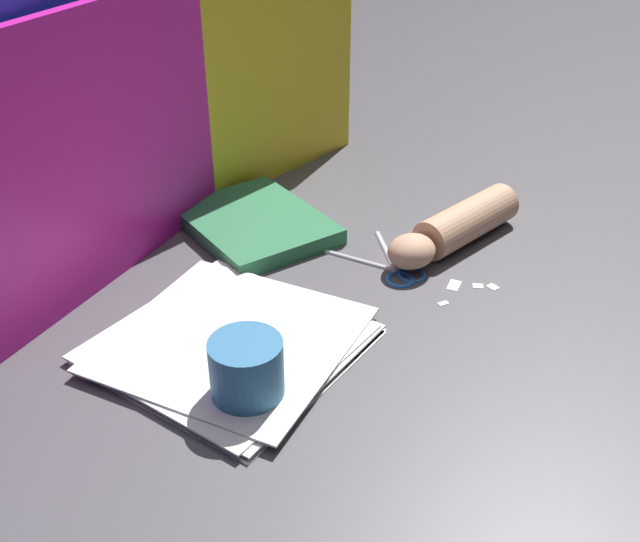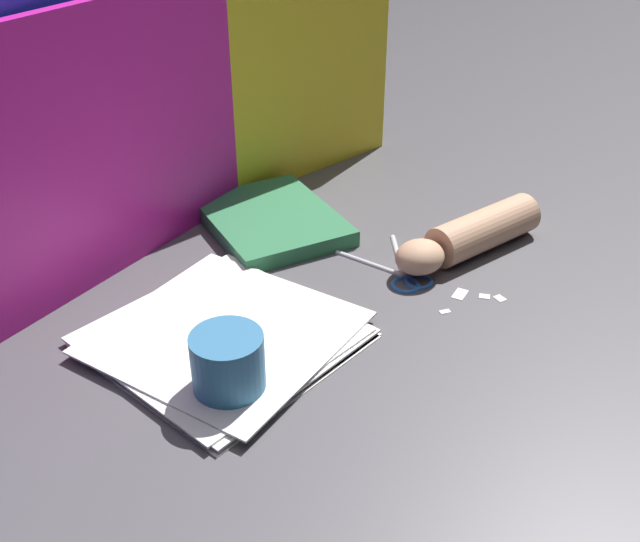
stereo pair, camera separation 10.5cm
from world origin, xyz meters
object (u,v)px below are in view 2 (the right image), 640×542
book_closed (271,220)px  mug (228,367)px  paper_stack (224,336)px  scissors (400,271)px  hand_forearm (469,236)px

book_closed → mug: size_ratio=3.55×
paper_stack → scissors: paper_stack is taller
mug → hand_forearm: bearing=-8.4°
hand_forearm → mug: size_ratio=3.30×
scissors → mug: (-0.37, 0.02, 0.04)m
scissors → mug: mug is taller
book_closed → hand_forearm: (0.12, -0.31, 0.02)m
scissors → paper_stack: bearing=161.4°
paper_stack → book_closed: 0.33m
hand_forearm → mug: (-0.48, 0.07, 0.01)m
book_closed → scissors: (0.01, -0.26, -0.01)m
hand_forearm → paper_stack: bearing=159.6°
paper_stack → book_closed: (0.28, 0.16, 0.01)m
hand_forearm → book_closed: bearing=111.7°
paper_stack → mug: 0.12m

